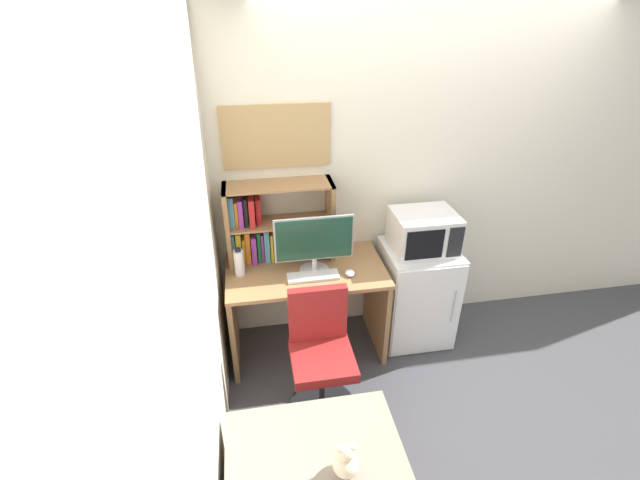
% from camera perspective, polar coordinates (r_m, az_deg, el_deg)
% --- Properties ---
extents(wall_back, '(6.40, 0.04, 2.60)m').
position_cam_1_polar(wall_back, '(3.73, 18.76, 8.27)').
color(wall_back, silver).
rests_on(wall_back, ground_plane).
extents(wall_left, '(0.04, 4.40, 2.60)m').
position_cam_1_polar(wall_left, '(1.92, -16.32, -12.50)').
color(wall_left, silver).
rests_on(wall_left, ground_plane).
extents(desk, '(1.16, 0.65, 0.77)m').
position_cam_1_polar(desk, '(3.40, -1.77, -7.12)').
color(desk, '#997047').
rests_on(desk, ground_plane).
extents(hutch_bookshelf, '(0.78, 0.25, 0.60)m').
position_cam_1_polar(hutch_bookshelf, '(3.28, -7.35, 2.05)').
color(hutch_bookshelf, '#997047').
rests_on(hutch_bookshelf, desk).
extents(monitor, '(0.56, 0.21, 0.43)m').
position_cam_1_polar(monitor, '(3.11, -0.75, -0.31)').
color(monitor, '#B7B7BC').
rests_on(monitor, desk).
extents(keyboard, '(0.37, 0.12, 0.02)m').
position_cam_1_polar(keyboard, '(3.16, -0.88, -4.69)').
color(keyboard, silver).
rests_on(keyboard, desk).
extents(computer_mouse, '(0.07, 0.09, 0.04)m').
position_cam_1_polar(computer_mouse, '(3.19, 3.86, -4.25)').
color(computer_mouse, silver).
rests_on(computer_mouse, desk).
extents(water_bottle, '(0.07, 0.07, 0.22)m').
position_cam_1_polar(water_bottle, '(3.20, -10.33, -2.85)').
color(water_bottle, silver).
rests_on(water_bottle, desk).
extents(mini_fridge, '(0.55, 0.54, 0.82)m').
position_cam_1_polar(mini_fridge, '(3.70, 12.17, -6.66)').
color(mini_fridge, white).
rests_on(mini_fridge, ground_plane).
extents(microwave, '(0.46, 0.39, 0.30)m').
position_cam_1_polar(microwave, '(3.41, 13.13, 1.05)').
color(microwave, silver).
rests_on(microwave, mini_fridge).
extents(desk_chair, '(0.46, 0.46, 0.90)m').
position_cam_1_polar(desk_chair, '(3.05, 0.12, -15.25)').
color(desk_chair, black).
rests_on(desk_chair, ground_plane).
extents(teddy_bear, '(0.13, 0.13, 0.20)m').
position_cam_1_polar(teddy_bear, '(2.37, 3.35, -26.51)').
color(teddy_bear, beige).
rests_on(teddy_bear, bed).
extents(wall_corkboard, '(0.76, 0.02, 0.44)m').
position_cam_1_polar(wall_corkboard, '(3.16, -5.65, 13.07)').
color(wall_corkboard, tan).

